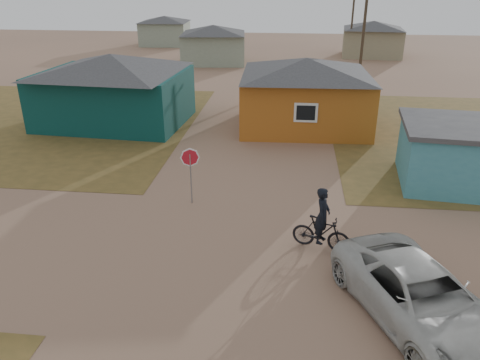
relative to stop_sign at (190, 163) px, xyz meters
name	(u,v)px	position (x,y,z in m)	size (l,w,h in m)	color
ground	(229,256)	(1.92, -3.57, -1.66)	(120.00, 120.00, 0.00)	#966E56
grass_nw	(25,122)	(-12.08, 9.43, -1.66)	(20.00, 18.00, 0.00)	brown
house_teal	(113,88)	(-6.58, 9.93, 0.39)	(8.93, 7.08, 4.00)	#093431
house_yellow	(305,92)	(4.42, 10.43, 0.34)	(7.72, 6.76, 3.90)	#AC5C1A
shed_turquoise	(480,156)	(11.42, 2.93, -0.35)	(6.71, 4.93, 2.60)	teal
house_pale_west	(213,44)	(-4.08, 30.43, 0.19)	(7.04, 6.15, 3.60)	gray
house_beige_east	(372,38)	(11.92, 36.43, 0.19)	(6.95, 6.05, 3.60)	gray
house_pale_north	(165,30)	(-12.08, 42.43, 0.09)	(6.28, 5.81, 3.40)	gray
utility_pole_near	(363,36)	(8.42, 18.43, 2.47)	(1.40, 0.20, 8.00)	#413427
utility_pole_far	(353,17)	(9.42, 34.43, 2.47)	(1.40, 0.20, 8.00)	#413427
stop_sign	(190,163)	(0.00, 0.00, 0.00)	(0.73, 0.16, 2.24)	gray
cyclist	(322,227)	(4.78, -2.78, -0.89)	(1.96, 1.06, 2.13)	black
vehicle	(420,296)	(7.06, -5.97, -0.92)	(2.48, 5.39, 1.50)	beige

